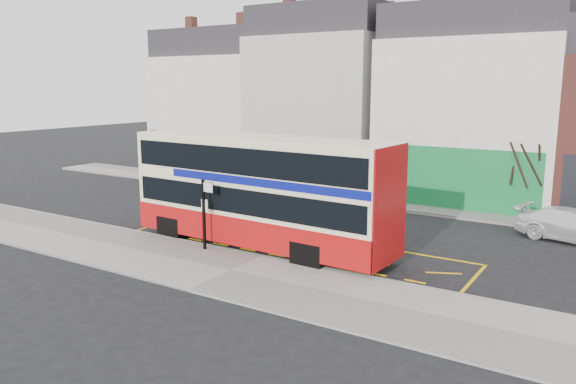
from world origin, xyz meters
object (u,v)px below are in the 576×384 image
Objects in this scene: car_silver at (203,178)px; car_grey at (337,194)px; car_white at (575,226)px; street_tree_left at (166,115)px; street_tree_right at (528,153)px; double_decker_bus at (261,191)px; bus_stop_post at (205,207)px.

car_grey is at bearing -108.65° from car_silver.
car_white is at bearing -109.54° from car_silver.
car_silver is at bearing -26.90° from street_tree_left.
street_tree_left reaches higher than street_tree_right.
street_tree_left reaches higher than car_silver.
car_white is (20.62, -1.24, 0.04)m from car_silver.
car_grey is at bearing -166.71° from street_tree_right.
car_silver is (-10.46, 8.76, -1.67)m from double_decker_bus.
street_tree_right is at bearing -60.62° from car_grey.
car_grey is at bearing 99.67° from double_decker_bus.
double_decker_bus is at bearing -126.49° from street_tree_right.
car_grey reaches higher than car_silver.
street_tree_right is (23.97, -1.31, -0.98)m from street_tree_left.
double_decker_bus is at bearing 52.11° from bus_stop_post.
street_tree_right is (18.16, 1.64, 2.55)m from car_silver.
bus_stop_post is at bearing 138.92° from car_white.
double_decker_bus is at bearing -156.88° from car_grey.
car_white is 0.97× the size of street_tree_right.
bus_stop_post is 13.83m from car_silver.
double_decker_bus is 2.36× the size of street_tree_right.
car_silver is at bearing 142.70° from double_decker_bus.
car_white is 0.74× the size of street_tree_left.
double_decker_bus reaches higher than car_silver.
car_grey reaches higher than car_white.
bus_stop_post is at bearing -166.01° from car_grey.
bus_stop_post is 0.74× the size of car_silver.
double_decker_bus reaches higher than bus_stop_post.
car_white reaches higher than car_silver.
car_white is at bearing 39.17° from double_decker_bus.
car_silver is 20.66m from car_white.
street_tree_left is (-15.24, 3.37, 3.48)m from car_grey.
car_white is (11.55, 9.14, -1.12)m from bus_stop_post.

